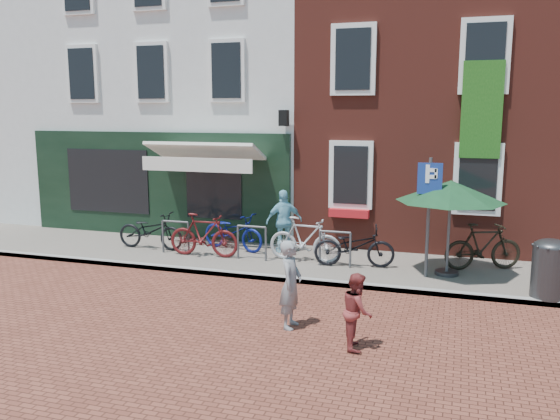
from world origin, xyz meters
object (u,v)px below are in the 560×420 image
(bicycle_2, at_px, (233,231))
(bicycle_3, at_px, (305,239))
(cafe_person, at_px, (284,221))
(boy, at_px, (357,311))
(bicycle_4, at_px, (354,246))
(parasol, at_px, (451,187))
(woman, at_px, (291,284))
(parking_sign, at_px, (429,198))
(bicycle_0, at_px, (151,231))
(litter_bin, at_px, (550,265))
(bicycle_5, at_px, (483,247))
(bicycle_1, at_px, (204,235))

(bicycle_2, height_order, bicycle_3, bicycle_3)
(cafe_person, relative_size, bicycle_3, 0.89)
(boy, distance_m, bicycle_4, 4.30)
(parasol, bearing_deg, bicycle_4, 178.99)
(parasol, xyz_separation_m, woman, (-2.41, -3.68, -1.26))
(boy, distance_m, bicycle_3, 4.76)
(parking_sign, xyz_separation_m, bicycle_0, (-6.85, 0.45, -1.22))
(litter_bin, xyz_separation_m, bicycle_4, (-3.90, 1.04, -0.15))
(cafe_person, relative_size, bicycle_0, 0.87)
(parasol, distance_m, bicycle_0, 7.41)
(litter_bin, xyz_separation_m, bicycle_2, (-7.10, 1.69, -0.15))
(litter_bin, xyz_separation_m, boy, (-3.08, -3.18, -0.13))
(bicycle_0, height_order, bicycle_4, same)
(bicycle_0, bearing_deg, parasol, -90.94)
(woman, height_order, bicycle_5, woman)
(woman, height_order, cafe_person, cafe_person)
(cafe_person, distance_m, bicycle_2, 1.34)
(parking_sign, relative_size, bicycle_5, 1.45)
(litter_bin, bearing_deg, bicycle_1, 173.55)
(litter_bin, bearing_deg, bicycle_3, 167.39)
(litter_bin, height_order, parking_sign, parking_sign)
(parking_sign, height_order, cafe_person, parking_sign)
(parasol, bearing_deg, bicycle_0, 178.82)
(parking_sign, height_order, woman, parking_sign)
(cafe_person, xyz_separation_m, bicycle_2, (-1.30, -0.17, -0.31))
(boy, bearing_deg, bicycle_1, 34.42)
(cafe_person, bearing_deg, woman, 76.46)
(bicycle_0, relative_size, bicycle_4, 1.00)
(bicycle_4, bearing_deg, bicycle_2, 68.54)
(parking_sign, height_order, bicycle_4, parking_sign)
(parasol, xyz_separation_m, bicycle_4, (-2.02, 0.04, -1.43))
(litter_bin, relative_size, bicycle_1, 0.69)
(bicycle_3, bearing_deg, boy, -151.89)
(boy, relative_size, bicycle_5, 0.67)
(parasol, distance_m, bicycle_2, 5.47)
(bicycle_2, bearing_deg, bicycle_3, -89.95)
(parking_sign, xyz_separation_m, parasol, (0.42, 0.30, 0.21))
(parking_sign, bearing_deg, bicycle_2, 168.27)
(parking_sign, distance_m, bicycle_0, 6.98)
(woman, relative_size, bicycle_4, 0.83)
(parking_sign, distance_m, cafe_person, 3.82)
(woman, distance_m, bicycle_5, 5.35)
(bicycle_3, distance_m, bicycle_4, 1.18)
(parking_sign, bearing_deg, bicycle_5, 39.17)
(bicycle_0, xyz_separation_m, bicycle_1, (1.62, -0.30, 0.05))
(bicycle_0, distance_m, bicycle_2, 2.11)
(cafe_person, height_order, bicycle_1, cafe_person)
(parking_sign, bearing_deg, cafe_person, 161.61)
(bicycle_1, bearing_deg, bicycle_4, -89.12)
(bicycle_0, bearing_deg, litter_bin, -96.93)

